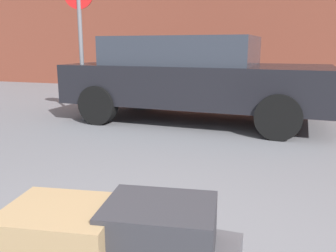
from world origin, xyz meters
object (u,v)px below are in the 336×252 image
Objects in this scene: suitcase_tan_rear_left at (62,229)px; no_parking_sign at (80,34)px; parked_car at (193,76)px; suitcase_charcoal_stacked_top at (160,228)px.

no_parking_sign reaches higher than suitcase_tan_rear_left.
suitcase_tan_rear_left is 4.69m from parked_car.
parked_car is (-1.00, 4.52, 0.30)m from suitcase_charcoal_stacked_top.
suitcase_tan_rear_left is 0.45m from suitcase_charcoal_stacked_top.
suitcase_charcoal_stacked_top is 0.11× the size of parked_car.
suitcase_tan_rear_left is 0.12× the size of parked_car.
parked_car is 1.86× the size of no_parking_sign.
suitcase_charcoal_stacked_top is at bearing 7.97° from suitcase_tan_rear_left.
no_parking_sign is at bearing 111.50° from suitcase_tan_rear_left.
no_parking_sign reaches higher than parked_car.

